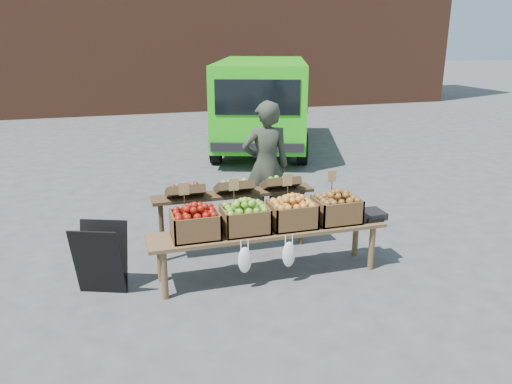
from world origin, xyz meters
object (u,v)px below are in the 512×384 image
object	(u,v)px
delivery_van	(262,106)
display_bench	(269,252)
crate_green_apples	(337,210)
weighing_scale	(369,214)
crate_golden_apples	(195,225)
crate_red_apples	(292,215)
chalkboard_sign	(101,259)
crate_russet_pears	(245,220)
back_table	(234,214)
vendor	(266,166)

from	to	relation	value
delivery_van	display_bench	xyz separation A→B (m)	(-1.88, -6.31, -0.75)
crate_green_apples	weighing_scale	xyz separation A→B (m)	(0.43, 0.00, -0.10)
crate_golden_apples	crate_red_apples	bearing A→B (deg)	0.00
display_bench	crate_golden_apples	bearing A→B (deg)	180.00
chalkboard_sign	crate_russet_pears	bearing A→B (deg)	16.31
display_bench	crate_golden_apples	size ratio (longest dim) A/B	5.40
crate_golden_apples	weighing_scale	bearing A→B (deg)	0.00
chalkboard_sign	crate_green_apples	world-z (taller)	crate_green_apples
crate_golden_apples	weighing_scale	xyz separation A→B (m)	(2.08, 0.00, -0.10)
crate_golden_apples	crate_green_apples	distance (m)	1.65
crate_russet_pears	crate_golden_apples	bearing A→B (deg)	180.00
delivery_van	display_bench	distance (m)	6.63
crate_russet_pears	weighing_scale	distance (m)	1.53
crate_red_apples	back_table	bearing A→B (deg)	124.28
crate_red_apples	crate_green_apples	size ratio (longest dim) A/B	1.00
chalkboard_sign	display_bench	bearing A→B (deg)	17.05
delivery_van	display_bench	bearing A→B (deg)	-86.93
display_bench	vendor	bearing A→B (deg)	73.58
delivery_van	vendor	distance (m)	5.12
back_table	weighing_scale	size ratio (longest dim) A/B	6.18
crate_red_apples	weighing_scale	distance (m)	0.98
display_bench	weighing_scale	xyz separation A→B (m)	(1.25, 0.00, 0.33)
display_bench	crate_russet_pears	size ratio (longest dim) A/B	5.40
back_table	crate_green_apples	distance (m)	1.28
display_bench	crate_green_apples	xyz separation A→B (m)	(0.82, 0.00, 0.42)
chalkboard_sign	back_table	distance (m)	1.71
crate_red_apples	weighing_scale	world-z (taller)	crate_red_apples
crate_russet_pears	crate_green_apples	size ratio (longest dim) A/B	1.00
chalkboard_sign	crate_golden_apples	distance (m)	1.05
weighing_scale	crate_green_apples	bearing A→B (deg)	180.00
crate_red_apples	crate_green_apples	bearing A→B (deg)	0.00
delivery_van	crate_golden_apples	size ratio (longest dim) A/B	9.24
back_table	display_bench	distance (m)	0.79
vendor	crate_golden_apples	distance (m)	1.89
vendor	weighing_scale	world-z (taller)	vendor
delivery_van	back_table	bearing A→B (deg)	-90.89
chalkboard_sign	crate_golden_apples	bearing A→B (deg)	13.62
display_bench	crate_green_apples	size ratio (longest dim) A/B	5.40
back_table	crate_golden_apples	size ratio (longest dim) A/B	4.20
chalkboard_sign	weighing_scale	size ratio (longest dim) A/B	2.29
back_table	chalkboard_sign	bearing A→B (deg)	-159.90
back_table	crate_golden_apples	world-z (taller)	back_table
crate_red_apples	crate_golden_apples	bearing A→B (deg)	180.00
back_table	display_bench	xyz separation A→B (m)	(0.22, -0.72, -0.24)
delivery_van	crate_red_apples	xyz separation A→B (m)	(-1.60, -6.31, -0.33)
chalkboard_sign	crate_golden_apples	size ratio (longest dim) A/B	1.56
display_bench	crate_green_apples	distance (m)	0.93
crate_golden_apples	crate_red_apples	xyz separation A→B (m)	(1.10, 0.00, 0.00)
crate_red_apples	vendor	bearing A→B (deg)	84.28
chalkboard_sign	delivery_van	bearing A→B (deg)	80.33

